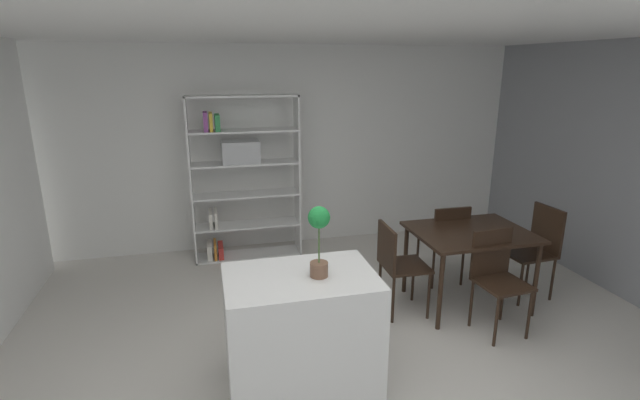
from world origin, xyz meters
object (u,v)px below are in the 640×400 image
(dining_chair_island_side, at_px, (396,260))
(open_bookshelf, at_px, (240,174))
(potted_plant_on_island, at_px, (319,235))
(dining_chair_far, at_px, (446,237))
(dining_chair_window_side, at_px, (537,244))
(dining_chair_near, at_px, (496,272))
(dining_table, at_px, (470,238))
(kitchen_island, at_px, (301,331))

(dining_chair_island_side, bearing_deg, open_bookshelf, 38.06)
(potted_plant_on_island, xyz_separation_m, open_bookshelf, (-0.34, 2.62, -0.14))
(potted_plant_on_island, relative_size, dining_chair_far, 0.57)
(dining_chair_window_side, bearing_deg, open_bookshelf, -125.94)
(dining_chair_near, xyz_separation_m, dining_chair_island_side, (-0.75, 0.47, -0.01))
(open_bookshelf, bearing_deg, dining_table, -40.53)
(open_bookshelf, xyz_separation_m, dining_chair_far, (2.06, -1.30, -0.52))
(dining_table, height_order, dining_chair_far, dining_chair_far)
(open_bookshelf, distance_m, dining_chair_window_side, 3.37)
(dining_chair_near, height_order, dining_chair_window_side, dining_chair_window_side)
(dining_chair_island_side, bearing_deg, dining_chair_near, -120.30)
(dining_chair_island_side, bearing_deg, dining_table, -88.56)
(dining_chair_near, relative_size, dining_chair_far, 1.02)
(dining_table, xyz_separation_m, dining_chair_window_side, (0.78, 0.01, -0.14))
(dining_table, relative_size, dining_chair_far, 1.23)
(open_bookshelf, distance_m, dining_chair_far, 2.49)
(potted_plant_on_island, xyz_separation_m, dining_chair_near, (1.72, 0.39, -0.64))
(potted_plant_on_island, relative_size, dining_chair_island_side, 0.58)
(dining_table, bearing_deg, open_bookshelf, 139.47)
(kitchen_island, distance_m, dining_table, 2.04)
(kitchen_island, xyz_separation_m, dining_chair_far, (1.85, 1.28, 0.10))
(dining_table, distance_m, dining_chair_far, 0.49)
(kitchen_island, distance_m, potted_plant_on_island, 0.76)
(dining_table, height_order, dining_chair_island_side, dining_chair_island_side)
(dining_chair_window_side, bearing_deg, dining_chair_near, -62.97)
(open_bookshelf, relative_size, dining_chair_far, 2.21)
(potted_plant_on_island, relative_size, dining_table, 0.46)
(kitchen_island, height_order, dining_chair_window_side, dining_chair_window_side)
(dining_chair_far, bearing_deg, dining_table, 89.94)
(potted_plant_on_island, distance_m, dining_table, 1.99)
(kitchen_island, bearing_deg, dining_table, 23.74)
(dining_chair_near, distance_m, dining_chair_window_side, 0.92)
(open_bookshelf, relative_size, dining_chair_window_side, 2.10)
(potted_plant_on_island, bearing_deg, dining_chair_far, 37.35)
(open_bookshelf, bearing_deg, dining_chair_far, -32.24)
(kitchen_island, bearing_deg, dining_chair_far, 34.60)
(open_bookshelf, bearing_deg, dining_chair_window_side, -31.74)
(open_bookshelf, height_order, dining_chair_far, open_bookshelf)
(dining_chair_near, xyz_separation_m, dining_chair_window_side, (0.78, 0.48, 0.00))
(dining_chair_island_side, bearing_deg, dining_chair_window_side, -88.18)
(potted_plant_on_island, relative_size, dining_chair_window_side, 0.54)
(dining_chair_island_side, height_order, dining_chair_window_side, dining_chair_window_side)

